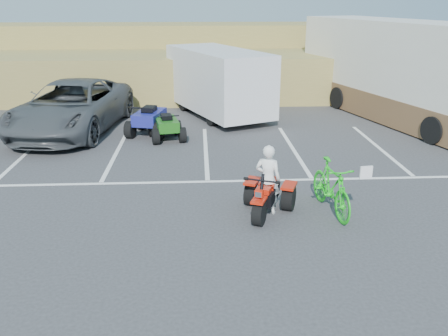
{
  "coord_description": "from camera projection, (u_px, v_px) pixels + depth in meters",
  "views": [
    {
      "loc": [
        -0.19,
        -8.83,
        4.42
      ],
      "look_at": [
        0.32,
        0.63,
        1.0
      ],
      "focal_mm": 38.0,
      "sensor_mm": 36.0,
      "label": 1
    }
  ],
  "objects": [
    {
      "name": "cargo_trailer",
      "position": [
        218.0,
        80.0,
        18.39
      ],
      "size": [
        4.17,
        5.88,
        2.55
      ],
      "rotation": [
        0.0,
        0.0,
        0.41
      ],
      "color": "silver",
      "rests_on": "ground"
    },
    {
      "name": "grass_embankment",
      "position": [
        202.0,
        60.0,
        23.86
      ],
      "size": [
        40.0,
        8.5,
        3.1
      ],
      "color": "olive",
      "rests_on": "ground"
    },
    {
      "name": "ground",
      "position": [
        210.0,
        224.0,
        9.81
      ],
      "size": [
        100.0,
        100.0,
        0.0
      ],
      "primitive_type": "plane",
      "color": "#353537",
      "rests_on": "ground"
    },
    {
      "name": "grey_pickup",
      "position": [
        72.0,
        107.0,
        16.35
      ],
      "size": [
        3.73,
        6.55,
        1.72
      ],
      "primitive_type": "imported",
      "rotation": [
        0.0,
        0.0,
        -0.15
      ],
      "color": "#424649",
      "rests_on": "ground"
    },
    {
      "name": "parking_stripes",
      "position": [
        236.0,
        160.0,
        13.67
      ],
      "size": [
        28.0,
        5.16,
        0.01
      ],
      "color": "white",
      "rests_on": "ground"
    },
    {
      "name": "quad_atv_green",
      "position": [
        167.0,
        139.0,
        15.65
      ],
      "size": [
        1.33,
        1.62,
        0.93
      ],
      "primitive_type": null,
      "rotation": [
        0.0,
        0.0,
        0.2
      ],
      "color": "#1B5C15",
      "rests_on": "ground"
    },
    {
      "name": "rv_motorhome",
      "position": [
        397.0,
        77.0,
        18.1
      ],
      "size": [
        5.29,
        10.23,
        3.57
      ],
      "rotation": [
        0.0,
        0.0,
        0.29
      ],
      "color": "silver",
      "rests_on": "ground"
    },
    {
      "name": "green_dirt_bike",
      "position": [
        331.0,
        187.0,
        10.17
      ],
      "size": [
        0.82,
        1.98,
        1.16
      ],
      "primitive_type": "imported",
      "rotation": [
        0.0,
        0.0,
        0.15
      ],
      "color": "#14BF19",
      "rests_on": "ground"
    },
    {
      "name": "quad_atv_blue",
      "position": [
        151.0,
        134.0,
        16.21
      ],
      "size": [
        1.61,
        1.91,
        1.08
      ],
      "primitive_type": null,
      "rotation": [
        0.0,
        0.0,
        -0.25
      ],
      "color": "navy",
      "rests_on": "ground"
    },
    {
      "name": "rider",
      "position": [
        268.0,
        179.0,
        10.11
      ],
      "size": [
        0.65,
        0.55,
        1.53
      ],
      "primitive_type": "imported",
      "rotation": [
        0.0,
        0.0,
        2.76
      ],
      "color": "white",
      "rests_on": "ground"
    },
    {
      "name": "red_trike_atv",
      "position": [
        265.0,
        215.0,
        10.23
      ],
      "size": [
        1.58,
        1.79,
        0.96
      ],
      "primitive_type": null,
      "rotation": [
        0.0,
        0.0,
        -0.38
      ],
      "color": "red",
      "rests_on": "ground"
    }
  ]
}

